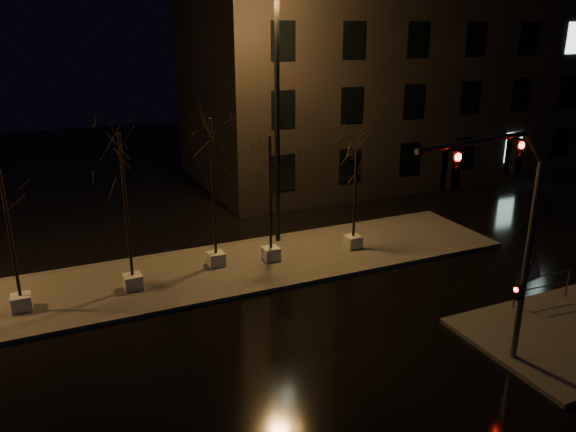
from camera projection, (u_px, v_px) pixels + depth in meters
name	position (u px, v px, depth m)	size (l,w,h in m)	color
ground	(321.00, 334.00, 18.19)	(90.00, 90.00, 0.00)	black
median	(254.00, 264.00, 23.35)	(22.00, 5.00, 0.15)	#42403B
building	(385.00, 58.00, 36.81)	(25.00, 12.00, 15.00)	black
tree_0	(5.00, 203.00, 18.20)	(1.80, 1.80, 5.10)	beige
tree_1	(122.00, 170.00, 19.56)	(1.80, 1.80, 6.03)	beige
tree_2	(211.00, 153.00, 21.57)	(1.80, 1.80, 6.20)	beige
tree_3	(270.00, 164.00, 22.29)	(1.80, 1.80, 5.42)	beige
tree_4	(356.00, 172.00, 23.81)	(1.80, 1.80, 4.56)	beige
traffic_signal_mast	(509.00, 221.00, 14.66)	(5.53, 1.00, 6.82)	#55585C
streetlight_main	(277.00, 104.00, 23.79)	(2.70, 0.59, 10.77)	black
guard_rail_a	(542.00, 284.00, 19.77)	(2.41, 0.21, 1.04)	#55585C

